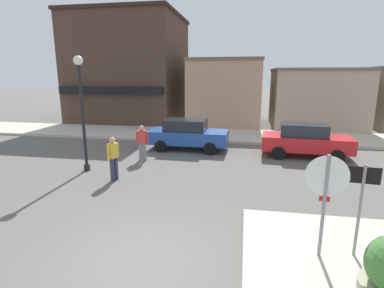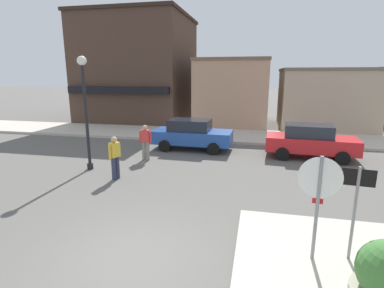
# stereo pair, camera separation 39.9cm
# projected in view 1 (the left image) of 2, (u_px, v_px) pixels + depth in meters

# --- Properties ---
(ground_plane) EXTENTS (160.00, 160.00, 0.00)m
(ground_plane) POSITION_uv_depth(u_px,v_px,m) (141.00, 262.00, 6.20)
(ground_plane) COLOR #5B5954
(kerb_far) EXTENTS (80.00, 4.00, 0.15)m
(kerb_far) POSITION_uv_depth(u_px,v_px,m) (212.00, 135.00, 18.84)
(kerb_far) COLOR beige
(kerb_far) RESTS_ON ground
(stop_sign) EXTENTS (0.82, 0.11, 2.30)m
(stop_sign) POSITION_uv_depth(u_px,v_px,m) (325.00, 193.00, 5.90)
(stop_sign) COLOR gray
(stop_sign) RESTS_ON ground
(one_way_sign) EXTENTS (0.60, 0.08, 2.10)m
(one_way_sign) POSITION_uv_depth(u_px,v_px,m) (361.00, 202.00, 5.95)
(one_way_sign) COLOR gray
(one_way_sign) RESTS_ON ground
(lamp_post) EXTENTS (0.36, 0.36, 4.54)m
(lamp_post) POSITION_uv_depth(u_px,v_px,m) (81.00, 97.00, 11.48)
(lamp_post) COLOR black
(lamp_post) RESTS_ON ground
(parked_car_nearest) EXTENTS (4.05, 1.97, 1.56)m
(parked_car_nearest) POSITION_uv_depth(u_px,v_px,m) (188.00, 134.00, 15.39)
(parked_car_nearest) COLOR #234C9E
(parked_car_nearest) RESTS_ON ground
(parked_car_second) EXTENTS (4.11, 2.10, 1.56)m
(parked_car_second) POSITION_uv_depth(u_px,v_px,m) (305.00, 140.00, 14.04)
(parked_car_second) COLOR red
(parked_car_second) RESTS_ON ground
(pedestrian_crossing_near) EXTENTS (0.33, 0.55, 1.61)m
(pedestrian_crossing_near) POSITION_uv_depth(u_px,v_px,m) (113.00, 157.00, 10.85)
(pedestrian_crossing_near) COLOR #2D334C
(pedestrian_crossing_near) RESTS_ON ground
(pedestrian_crossing_far) EXTENTS (0.55, 0.24, 1.61)m
(pedestrian_crossing_far) POSITION_uv_depth(u_px,v_px,m) (142.00, 142.00, 13.34)
(pedestrian_crossing_far) COLOR gray
(pedestrian_crossing_far) RESTS_ON ground
(building_corner_shop) EXTENTS (8.45, 8.66, 8.47)m
(building_corner_shop) POSITION_uv_depth(u_px,v_px,m) (131.00, 69.00, 25.03)
(building_corner_shop) COLOR #473328
(building_corner_shop) RESTS_ON ground
(building_storefront_left_near) EXTENTS (5.26, 7.77, 4.92)m
(building_storefront_left_near) POSITION_uv_depth(u_px,v_px,m) (226.00, 92.00, 23.73)
(building_storefront_left_near) COLOR tan
(building_storefront_left_near) RESTS_ON ground
(building_storefront_left_mid) EXTENTS (6.12, 5.96, 4.22)m
(building_storefront_left_mid) POSITION_uv_depth(u_px,v_px,m) (315.00, 98.00, 21.78)
(building_storefront_left_mid) COLOR tan
(building_storefront_left_mid) RESTS_ON ground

